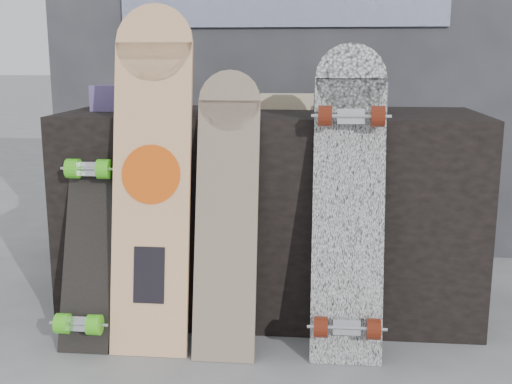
# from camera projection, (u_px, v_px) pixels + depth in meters

# --- Properties ---
(ground) EXTENTS (60.00, 60.00, 0.00)m
(ground) POSITION_uv_depth(u_px,v_px,m) (259.00, 361.00, 2.17)
(ground) COLOR slate
(ground) RESTS_ON ground
(vendor_table) EXTENTS (1.60, 0.60, 0.80)m
(vendor_table) POSITION_uv_depth(u_px,v_px,m) (270.00, 212.00, 2.57)
(vendor_table) COLOR black
(vendor_table) RESTS_ON ground
(booth) EXTENTS (2.40, 0.22, 2.20)m
(booth) POSITION_uv_depth(u_px,v_px,m) (284.00, 38.00, 3.25)
(booth) COLOR #2E2E32
(booth) RESTS_ON ground
(merch_box_purple) EXTENTS (0.18, 0.12, 0.10)m
(merch_box_purple) POSITION_uv_depth(u_px,v_px,m) (116.00, 98.00, 2.54)
(merch_box_purple) COLOR #543873
(merch_box_purple) RESTS_ON vendor_table
(merch_box_small) EXTENTS (0.14, 0.14, 0.12)m
(merch_box_small) POSITION_uv_depth(u_px,v_px,m) (367.00, 97.00, 2.41)
(merch_box_small) COLOR #543873
(merch_box_small) RESTS_ON vendor_table
(merch_box_flat) EXTENTS (0.22, 0.10, 0.06)m
(merch_box_flat) POSITION_uv_depth(u_px,v_px,m) (287.00, 101.00, 2.63)
(merch_box_flat) COLOR #D1B78C
(merch_box_flat) RESTS_ON vendor_table
(longboard_geisha) EXTENTS (0.27, 0.27, 1.19)m
(longboard_geisha) POSITION_uv_depth(u_px,v_px,m) (152.00, 169.00, 2.21)
(longboard_geisha) COLOR beige
(longboard_geisha) RESTS_ON ground
(longboard_celtic) EXTENTS (0.21, 0.26, 0.97)m
(longboard_celtic) POSITION_uv_depth(u_px,v_px,m) (227.00, 205.00, 2.19)
(longboard_celtic) COLOR beige
(longboard_celtic) RESTS_ON ground
(longboard_cascadia) EXTENTS (0.24, 0.31, 1.06)m
(longboard_cascadia) POSITION_uv_depth(u_px,v_px,m) (349.00, 199.00, 2.14)
(longboard_cascadia) COLOR white
(longboard_cascadia) RESTS_ON ground
(skateboard_dark) EXTENTS (0.18, 0.34, 0.79)m
(skateboard_dark) POSITION_uv_depth(u_px,v_px,m) (89.00, 232.00, 2.26)
(skateboard_dark) COLOR black
(skateboard_dark) RESTS_ON ground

